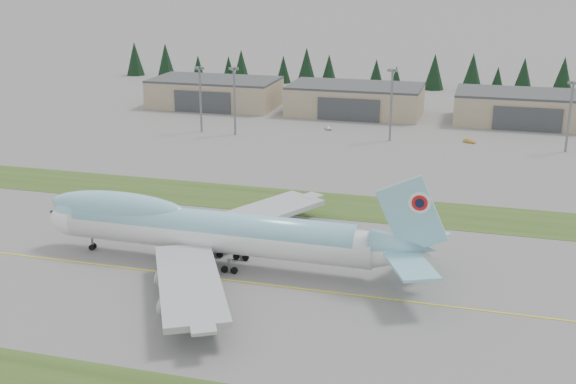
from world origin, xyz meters
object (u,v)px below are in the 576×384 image
(service_vehicle_a, at_px, (328,130))
(service_vehicle_b, at_px, (469,143))
(hangar_left, at_px, (215,92))
(hangar_right, at_px, (526,108))
(boeing_747_freighter, at_px, (212,230))
(hangar_center, at_px, (355,99))

(service_vehicle_a, distance_m, service_vehicle_b, 46.67)
(hangar_left, relative_size, hangar_right, 1.00)
(service_vehicle_a, height_order, service_vehicle_b, service_vehicle_a)
(boeing_747_freighter, xyz_separation_m, hangar_left, (-54.63, 143.73, -1.31))
(hangar_center, distance_m, service_vehicle_b, 54.80)
(hangar_center, relative_size, service_vehicle_a, 12.70)
(boeing_747_freighter, xyz_separation_m, service_vehicle_a, (-3.51, 115.59, -6.70))
(hangar_left, distance_m, service_vehicle_a, 58.59)
(hangar_right, relative_size, service_vehicle_a, 12.70)
(service_vehicle_a, relative_size, service_vehicle_b, 0.99)
(hangar_right, bearing_deg, hangar_left, 180.00)
(hangar_right, bearing_deg, boeing_747_freighter, -112.78)
(boeing_747_freighter, relative_size, service_vehicle_b, 19.95)
(boeing_747_freighter, distance_m, hangar_right, 155.90)
(hangar_center, bearing_deg, boeing_747_freighter, -90.15)
(hangar_center, height_order, service_vehicle_a, hangar_center)
(boeing_747_freighter, distance_m, service_vehicle_b, 117.64)
(hangar_left, xyz_separation_m, service_vehicle_a, (51.11, -28.14, -5.39))
(boeing_747_freighter, relative_size, hangar_left, 1.59)
(hangar_left, height_order, service_vehicle_a, hangar_left)
(hangar_left, height_order, service_vehicle_b, hangar_left)
(service_vehicle_a, bearing_deg, service_vehicle_b, -40.83)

